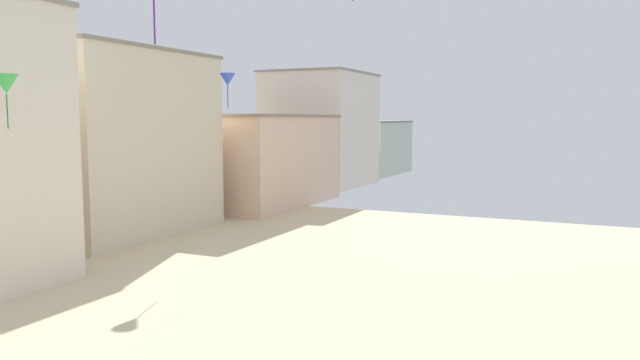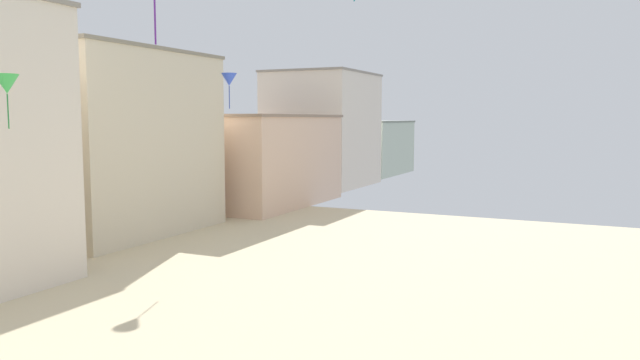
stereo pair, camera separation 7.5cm
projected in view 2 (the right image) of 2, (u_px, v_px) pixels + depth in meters
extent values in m
cube|color=beige|center=(118.00, 144.00, 51.60)|extent=(10.50, 16.55, 15.24)
cube|color=gray|center=(115.00, 52.00, 50.82)|extent=(10.71, 16.88, 0.30)
cube|color=beige|center=(245.00, 160.00, 70.16)|extent=(15.92, 19.47, 9.97)
cube|color=#89715E|center=(245.00, 116.00, 69.64)|extent=(16.24, 19.86, 0.30)
cube|color=silver|center=(323.00, 130.00, 89.16)|extent=(12.80, 15.66, 16.22)
cube|color=gray|center=(323.00, 74.00, 88.33)|extent=(13.05, 15.97, 0.30)
cube|color=#B7C6B2|center=(371.00, 148.00, 108.07)|extent=(10.61, 18.26, 9.16)
cube|color=slate|center=(371.00, 122.00, 107.60)|extent=(10.83, 18.63, 0.30)
cone|color=blue|center=(229.00, 80.00, 47.04)|extent=(1.21, 1.21, 0.99)
cylinder|color=#233995|center=(229.00, 97.00, 47.18)|extent=(0.07, 0.07, 1.76)
cone|color=green|center=(7.00, 84.00, 19.55)|extent=(0.78, 0.78, 0.64)
cylinder|color=#277C35|center=(8.00, 111.00, 19.64)|extent=(0.04, 0.04, 1.13)
cylinder|color=#63278B|center=(155.00, 19.00, 23.87)|extent=(0.07, 0.07, 1.99)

